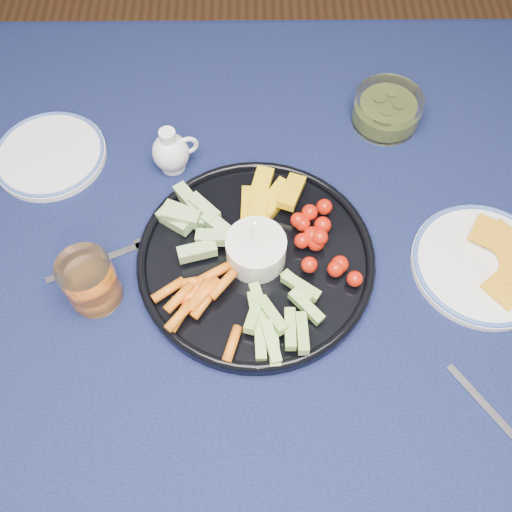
{
  "coord_description": "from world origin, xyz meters",
  "views": [
    {
      "loc": [
        -0.1,
        -0.42,
        1.49
      ],
      "look_at": [
        -0.1,
        -0.01,
        0.77
      ],
      "focal_mm": 40.0,
      "sensor_mm": 36.0,
      "label": 1
    }
  ],
  "objects_px": {
    "pickle_bowl": "(387,111)",
    "side_plate_extra": "(50,155)",
    "crudite_platter": "(254,256)",
    "creamer_pitcher": "(171,152)",
    "dining_table": "(316,283)",
    "cheese_plate": "(483,263)",
    "juice_tumbler": "(91,283)"
  },
  "relations": [
    {
      "from": "pickle_bowl",
      "to": "side_plate_extra",
      "type": "height_order",
      "value": "pickle_bowl"
    },
    {
      "from": "side_plate_extra",
      "to": "crudite_platter",
      "type": "bearing_deg",
      "value": -31.04
    },
    {
      "from": "creamer_pitcher",
      "to": "dining_table",
      "type": "bearing_deg",
      "value": -36.89
    },
    {
      "from": "dining_table",
      "to": "creamer_pitcher",
      "type": "distance_m",
      "value": 0.31
    },
    {
      "from": "crudite_platter",
      "to": "cheese_plate",
      "type": "xyz_separation_m",
      "value": [
        0.34,
        -0.01,
        -0.01
      ]
    },
    {
      "from": "pickle_bowl",
      "to": "juice_tumbler",
      "type": "distance_m",
      "value": 0.56
    },
    {
      "from": "juice_tumbler",
      "to": "creamer_pitcher",
      "type": "bearing_deg",
      "value": 67.9
    },
    {
      "from": "crudite_platter",
      "to": "creamer_pitcher",
      "type": "distance_m",
      "value": 0.23
    },
    {
      "from": "side_plate_extra",
      "to": "creamer_pitcher",
      "type": "bearing_deg",
      "value": -5.39
    },
    {
      "from": "creamer_pitcher",
      "to": "juice_tumbler",
      "type": "xyz_separation_m",
      "value": [
        -0.1,
        -0.23,
        0.0
      ]
    },
    {
      "from": "crudite_platter",
      "to": "side_plate_extra",
      "type": "xyz_separation_m",
      "value": [
        -0.34,
        0.2,
        -0.01
      ]
    },
    {
      "from": "crudite_platter",
      "to": "cheese_plate",
      "type": "relative_size",
      "value": 1.68
    },
    {
      "from": "dining_table",
      "to": "cheese_plate",
      "type": "relative_size",
      "value": 8.02
    },
    {
      "from": "dining_table",
      "to": "juice_tumbler",
      "type": "distance_m",
      "value": 0.36
    },
    {
      "from": "creamer_pitcher",
      "to": "cheese_plate",
      "type": "bearing_deg",
      "value": -22.43
    },
    {
      "from": "juice_tumbler",
      "to": "crudite_platter",
      "type": "bearing_deg",
      "value": 12.93
    },
    {
      "from": "dining_table",
      "to": "juice_tumbler",
      "type": "bearing_deg",
      "value": -169.46
    },
    {
      "from": "crudite_platter",
      "to": "juice_tumbler",
      "type": "xyz_separation_m",
      "value": [
        -0.23,
        -0.05,
        0.02
      ]
    },
    {
      "from": "dining_table",
      "to": "crudite_platter",
      "type": "relative_size",
      "value": 4.78
    },
    {
      "from": "dining_table",
      "to": "side_plate_extra",
      "type": "height_order",
      "value": "side_plate_extra"
    },
    {
      "from": "creamer_pitcher",
      "to": "cheese_plate",
      "type": "distance_m",
      "value": 0.51
    },
    {
      "from": "dining_table",
      "to": "side_plate_extra",
      "type": "xyz_separation_m",
      "value": [
        -0.44,
        0.19,
        0.1
      ]
    },
    {
      "from": "dining_table",
      "to": "cheese_plate",
      "type": "distance_m",
      "value": 0.26
    },
    {
      "from": "cheese_plate",
      "to": "juice_tumbler",
      "type": "relative_size",
      "value": 2.36
    },
    {
      "from": "dining_table",
      "to": "creamer_pitcher",
      "type": "relative_size",
      "value": 20.24
    },
    {
      "from": "dining_table",
      "to": "creamer_pitcher",
      "type": "height_order",
      "value": "creamer_pitcher"
    },
    {
      "from": "creamer_pitcher",
      "to": "cheese_plate",
      "type": "xyz_separation_m",
      "value": [
        0.47,
        -0.19,
        -0.02
      ]
    },
    {
      "from": "crudite_platter",
      "to": "side_plate_extra",
      "type": "distance_m",
      "value": 0.39
    },
    {
      "from": "creamer_pitcher",
      "to": "pickle_bowl",
      "type": "xyz_separation_m",
      "value": [
        0.36,
        0.1,
        -0.01
      ]
    },
    {
      "from": "creamer_pitcher",
      "to": "crudite_platter",
      "type": "bearing_deg",
      "value": -54.4
    },
    {
      "from": "dining_table",
      "to": "pickle_bowl",
      "type": "height_order",
      "value": "pickle_bowl"
    },
    {
      "from": "dining_table",
      "to": "juice_tumbler",
      "type": "height_order",
      "value": "juice_tumbler"
    }
  ]
}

